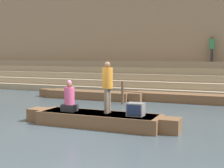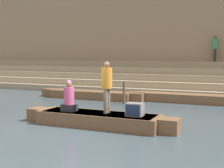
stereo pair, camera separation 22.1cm
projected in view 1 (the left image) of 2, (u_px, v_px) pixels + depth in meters
ground_plane at (77, 127)px, 10.59m from camera, size 120.00×120.00×0.00m
ghat_steps at (157, 81)px, 20.53m from camera, size 36.00×3.10×2.08m
back_wall at (164, 32)px, 21.83m from camera, size 34.20×1.28×8.24m
rowboat_main at (99, 119)px, 10.73m from camera, size 5.59×1.32×0.47m
person_standing at (107, 84)px, 10.61m from camera, size 0.36×0.36×1.76m
person_rowing at (69, 99)px, 11.00m from camera, size 0.50×0.40×1.10m
tv_set at (136, 109)px, 10.15m from camera, size 0.54×0.43×0.43m
moored_boat_shore at (89, 94)px, 17.77m from camera, size 6.31×1.13×0.45m
moored_boat_distant at (180, 97)px, 16.49m from camera, size 6.23×1.13×0.45m
mooring_post at (123, 93)px, 15.74m from camera, size 0.14×0.14×1.17m
person_on_steps at (212, 47)px, 19.83m from camera, size 0.34×0.34×1.65m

